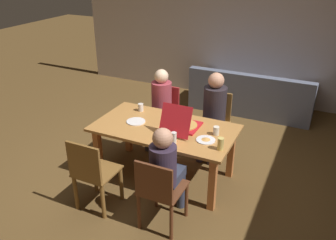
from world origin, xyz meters
The scene contains 18 objects.
ground_plane centered at (0.00, 0.00, 0.00)m, with size 20.00×20.00×0.00m, color brown.
back_wall centered at (0.00, 3.20, 1.34)m, with size 6.67×0.12×2.68m, color beige.
dining_table centered at (0.00, 0.00, 0.63)m, with size 1.77×0.96×0.73m.
chair_0 centered at (0.37, -0.89, 0.49)m, with size 0.44×0.45×0.86m.
person_0 centered at (0.37, -0.73, 0.68)m, with size 0.28×0.51×1.16m.
chair_1 centered at (0.37, 0.93, 0.51)m, with size 0.40×0.42×0.90m.
person_1 centered at (0.37, 0.79, 0.73)m, with size 0.32×0.52×1.24m.
chair_2 centered at (-0.44, 0.90, 0.49)m, with size 0.41×0.44×0.87m.
person_2 centered at (-0.44, 0.74, 0.69)m, with size 0.30×0.51×1.19m.
chair_3 centered at (-0.44, -0.93, 0.48)m, with size 0.44×0.44×0.90m.
pizza_box_0 centered at (0.22, 0.06, 0.78)m, with size 0.38×0.53×0.37m.
plate_0 centered at (-0.40, -0.03, 0.74)m, with size 0.24×0.24×0.01m.
plate_1 centered at (0.58, -0.11, 0.74)m, with size 0.22×0.22×0.03m.
drinking_glass_0 centered at (0.80, -0.23, 0.80)m, with size 0.07×0.07×0.14m, color #D9BF64.
drinking_glass_1 centered at (-0.51, 0.30, 0.78)m, with size 0.07×0.07×0.10m, color silver.
drinking_glass_2 centered at (0.65, 0.08, 0.78)m, with size 0.07×0.07×0.11m, color silver.
drinking_glass_3 centered at (0.27, -0.32, 0.80)m, with size 0.06×0.06×0.14m, color silver.
couch centered at (0.52, 2.60, 0.27)m, with size 2.19×0.86×0.79m.
Camera 1 is at (1.71, -3.51, 2.71)m, focal length 37.42 mm.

